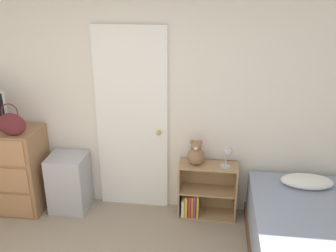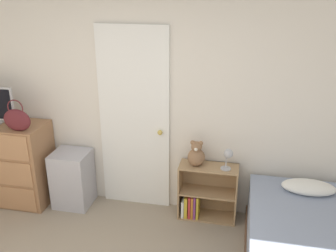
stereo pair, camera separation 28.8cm
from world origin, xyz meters
The scene contains 7 objects.
wall_back centered at (0.00, 2.19, 1.27)m, with size 10.00×0.06×2.55m.
door_closed centered at (-0.04, 2.14, 1.05)m, with size 0.80×0.09×2.10m.
handbag centered at (-1.23, 1.74, 1.12)m, with size 0.31×0.10×0.36m.
storage_bin centered at (-0.76, 1.95, 0.34)m, with size 0.42×0.39×0.67m.
bookshelf centered at (0.77, 2.01, 0.27)m, with size 0.64×0.27×0.64m.
teddy_bear centered at (0.68, 2.01, 0.76)m, with size 0.19×0.19×0.29m.
desk_lamp centered at (1.02, 1.97, 0.80)m, with size 0.13×0.12×0.24m.
Camera 1 is at (0.85, -1.65, 2.51)m, focal length 40.00 mm.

